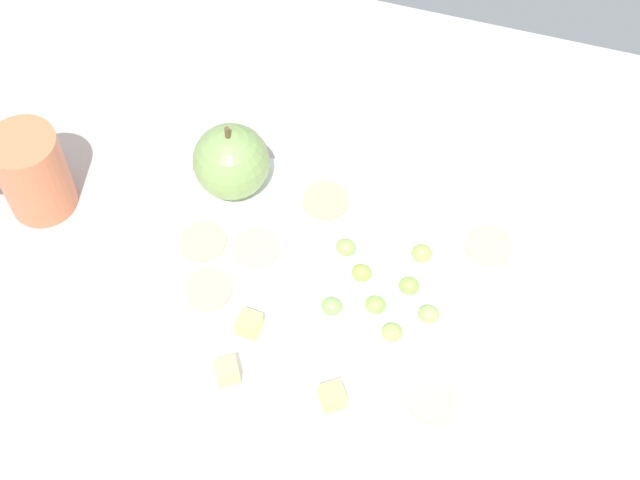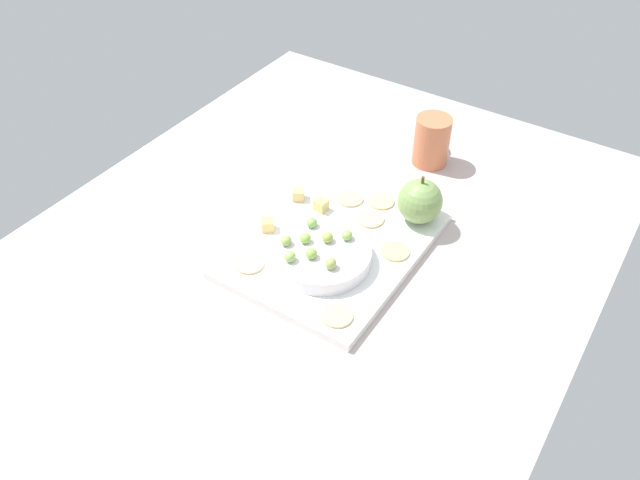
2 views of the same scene
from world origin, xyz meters
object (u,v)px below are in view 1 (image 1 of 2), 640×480
Objects in this scene: grape_4 at (362,273)px; grape_5 at (422,253)px; grape_6 at (346,247)px; cracker_4 at (433,400)px; grape_0 at (429,314)px; cup at (32,173)px; cheese_cube_0 at (333,397)px; grape_1 at (409,286)px; cheese_cube_2 at (227,371)px; serving_dish at (380,286)px; cracker_5 at (203,241)px; apple_whole at (231,162)px; cracker_1 at (326,200)px; cracker_3 at (489,245)px; grape_2 at (380,306)px; platter at (329,292)px; cracker_2 at (256,247)px; cheese_cube_1 at (249,324)px; grape_7 at (331,308)px; grape_3 at (392,332)px; cracker_0 at (207,290)px.

grape_4 is 1.00× the size of grape_5.
grape_5 is at bearing 11.06° from grape_6.
cracker_4 is 2.42× the size of grape_0.
cup reaches higher than cracker_4.
cheese_cube_0 is 12.14cm from grape_1.
serving_dish is at bearing 48.88° from cheese_cube_2.
apple_whole is at bearing 85.76° from cracker_5.
cracker_3 is (16.58, -0.56, 0.00)cm from cracker_1.
grape_4 is at bearing -168.18° from serving_dish.
cracker_5 is at bearing 159.04° from cracker_4.
grape_2 is at bearing -54.12° from cracker_1.
grape_2 reaches higher than platter.
cheese_cube_0 is 0.43× the size of cracker_2.
serving_dish reaches higher than platter.
grape_7 reaches higher than cheese_cube_1.
platter is 17.92× the size of grape_3.
cracker_0 is 1.00× the size of cracker_4.
cup is at bearing 177.40° from cracker_5.
grape_3 is at bearing -24.06° from cracker_2.
grape_0 is at bearing -44.62° from grape_1.
cheese_cube_1 and cheese_cube_2 have the same top height.
apple_whole reaches higher than cracker_5.
grape_2 is (11.07, 3.99, 2.30)cm from cheese_cube_1.
cup is at bearing -160.13° from apple_whole.
grape_5 is (7.66, 4.16, 4.13)cm from platter.
cheese_cube_2 is at bearing -115.71° from grape_6.
grape_1 is at bearing -94.35° from grape_5.
grape_7 reaches higher than cracker_2.
cracker_2 is 22.40cm from cracker_4.
grape_1 reaches higher than cracker_4.
cracker_5 is at bearing 115.42° from cracker_0.
apple_whole is at bearing 145.95° from grape_3.
grape_7 is (6.95, 2.55, 2.29)cm from cheese_cube_1.
cup is (-44.34, -6.78, 3.10)cm from cracker_3.
cracker_4 is at bearing -71.29° from grape_0.
serving_dish is 11.77cm from cheese_cube_0.
apple_whole is at bearing 167.07° from grape_5.
apple_whole is at bearing 129.49° from cheese_cube_0.
cup reaches higher than grape_5.
grape_6 is (-3.83, 1.90, 2.03)cm from serving_dish.
grape_5 reaches higher than cracker_2.
cracker_3 is 17.25cm from cracker_4.
serving_dish reaches higher than cracker_0.
cracker_5 is at bearing -174.16° from grape_6.
cracker_3 is at bearing 15.92° from cracker_5.
platter is 4.54× the size of apple_whole.
serving_dish is at bearing 171.20° from grape_1.
grape_0 is at bearing 108.71° from cracker_4.
grape_5 reaches higher than cracker_5.
grape_1 is at bearing 135.38° from grape_0.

